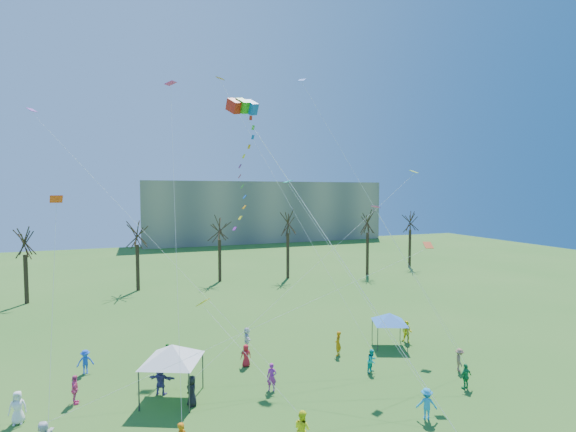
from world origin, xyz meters
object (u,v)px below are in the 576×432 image
object	(u,v)px
distant_building	(264,211)
big_box_kite	(249,174)
canopy_tent_white	(172,353)
canopy_tent_blue	(390,318)

from	to	relation	value
distant_building	big_box_kite	distance (m)	79.09
canopy_tent_white	canopy_tent_blue	world-z (taller)	canopy_tent_white
canopy_tent_blue	canopy_tent_white	bearing A→B (deg)	-171.38
distant_building	big_box_kite	xyz separation A→B (m)	(-23.76, -75.20, 5.99)
distant_building	canopy_tent_white	distance (m)	80.09
big_box_kite	canopy_tent_white	size ratio (longest dim) A/B	5.05
distant_building	canopy_tent_blue	distance (m)	73.22
distant_building	big_box_kite	world-z (taller)	big_box_kite
big_box_kite	canopy_tent_blue	bearing A→B (deg)	13.79
big_box_kite	canopy_tent_white	xyz separation A→B (m)	(-4.65, 0.46, -10.67)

